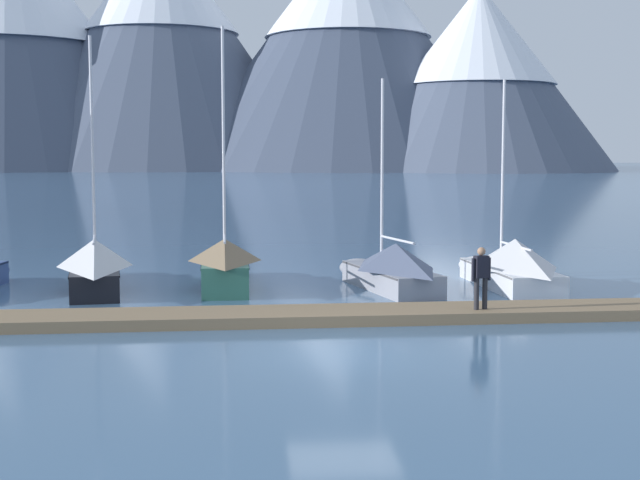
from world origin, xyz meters
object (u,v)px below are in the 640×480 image
(sailboat_far_berth, at_px, (508,264))
(person_on_dock, at_px, (481,274))
(sailboat_mid_dock_starboard, at_px, (388,267))
(sailboat_mid_dock_port, at_px, (225,264))
(sailboat_second_berth, at_px, (95,264))

(sailboat_far_berth, height_order, person_on_dock, sailboat_far_berth)
(sailboat_mid_dock_starboard, bearing_deg, sailboat_far_berth, 1.94)
(sailboat_mid_dock_port, xyz_separation_m, sailboat_far_berth, (9.56, -0.61, -0.04))
(sailboat_second_berth, height_order, sailboat_mid_dock_starboard, sailboat_second_berth)
(sailboat_far_berth, distance_m, person_on_dock, 6.52)
(sailboat_far_berth, bearing_deg, sailboat_mid_dock_port, 176.35)
(sailboat_second_berth, xyz_separation_m, sailboat_far_berth, (13.85, -0.63, -0.06))
(sailboat_mid_dock_starboard, bearing_deg, sailboat_second_berth, 175.45)
(sailboat_second_berth, xyz_separation_m, person_on_dock, (11.28, -6.60, 0.43))
(sailboat_far_berth, bearing_deg, sailboat_second_berth, 177.38)
(sailboat_mid_dock_starboard, xyz_separation_m, sailboat_far_berth, (4.13, 0.14, 0.04))
(sailboat_far_berth, xyz_separation_m, person_on_dock, (-2.57, -5.97, 0.49))
(sailboat_second_berth, relative_size, sailboat_mid_dock_starboard, 1.20)
(sailboat_mid_dock_port, distance_m, sailboat_mid_dock_starboard, 5.49)
(person_on_dock, bearing_deg, sailboat_far_berth, 66.69)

